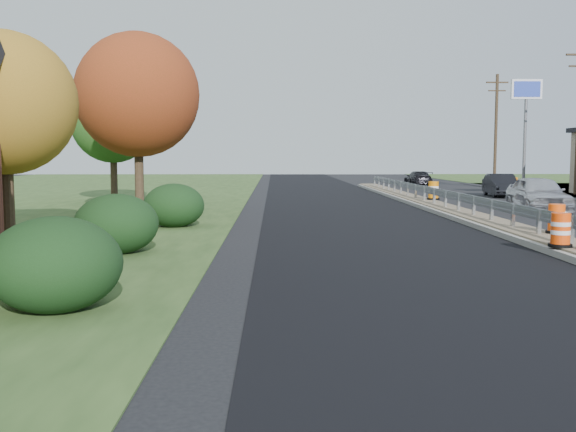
{
  "coord_description": "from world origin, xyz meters",
  "views": [
    {
      "loc": [
        -7.56,
        -16.01,
        2.45
      ],
      "look_at": [
        -7.25,
        -1.66,
        1.1
      ],
      "focal_mm": 40.0,
      "sensor_mm": 36.0,
      "label": 1
    }
  ],
  "objects_px": {
    "car_dark_mid": "(501,185)",
    "car_dark_far": "(418,179)",
    "barrel_median_far": "(433,191)",
    "barrel_shoulder_far": "(514,184)",
    "barrel_median_mid": "(556,219)",
    "barrel_median_near": "(561,231)",
    "car_silver": "(538,194)"
  },
  "relations": [
    {
      "from": "car_dark_mid",
      "to": "car_dark_far",
      "type": "bearing_deg",
      "value": 104.48
    },
    {
      "from": "barrel_median_far",
      "to": "barrel_shoulder_far",
      "type": "bearing_deg",
      "value": 54.33
    },
    {
      "from": "barrel_median_mid",
      "to": "car_dark_mid",
      "type": "relative_size",
      "value": 0.2
    },
    {
      "from": "barrel_shoulder_far",
      "to": "barrel_median_near",
      "type": "bearing_deg",
      "value": -108.57
    },
    {
      "from": "barrel_median_mid",
      "to": "car_dark_mid",
      "type": "height_order",
      "value": "car_dark_mid"
    },
    {
      "from": "barrel_median_mid",
      "to": "car_silver",
      "type": "height_order",
      "value": "car_silver"
    },
    {
      "from": "barrel_median_mid",
      "to": "car_dark_mid",
      "type": "xyz_separation_m",
      "value": [
        5.61,
        20.26,
        0.05
      ]
    },
    {
      "from": "car_silver",
      "to": "car_dark_mid",
      "type": "bearing_deg",
      "value": 84.21
    },
    {
      "from": "car_dark_far",
      "to": "barrel_median_mid",
      "type": "bearing_deg",
      "value": 84.96
    },
    {
      "from": "barrel_median_near",
      "to": "car_dark_far",
      "type": "relative_size",
      "value": 0.2
    },
    {
      "from": "barrel_median_near",
      "to": "barrel_median_far",
      "type": "relative_size",
      "value": 0.89
    },
    {
      "from": "barrel_median_near",
      "to": "car_silver",
      "type": "bearing_deg",
      "value": 69.81
    },
    {
      "from": "barrel_median_near",
      "to": "barrel_shoulder_far",
      "type": "height_order",
      "value": "barrel_median_near"
    },
    {
      "from": "barrel_median_mid",
      "to": "barrel_median_far",
      "type": "relative_size",
      "value": 0.91
    },
    {
      "from": "barrel_median_near",
      "to": "car_dark_far",
      "type": "xyz_separation_m",
      "value": [
        4.77,
        36.7,
        -0.02
      ]
    },
    {
      "from": "car_dark_mid",
      "to": "car_dark_far",
      "type": "height_order",
      "value": "car_dark_mid"
    },
    {
      "from": "barrel_shoulder_far",
      "to": "car_dark_far",
      "type": "relative_size",
      "value": 0.23
    },
    {
      "from": "barrel_median_mid",
      "to": "car_silver",
      "type": "bearing_deg",
      "value": 70.36
    },
    {
      "from": "barrel_median_mid",
      "to": "car_dark_mid",
      "type": "bearing_deg",
      "value": 74.53
    },
    {
      "from": "barrel_median_mid",
      "to": "car_dark_far",
      "type": "height_order",
      "value": "car_dark_far"
    },
    {
      "from": "car_dark_far",
      "to": "barrel_median_near",
      "type": "bearing_deg",
      "value": 83.72
    },
    {
      "from": "car_silver",
      "to": "car_dark_far",
      "type": "distance_m",
      "value": 24.68
    },
    {
      "from": "car_dark_mid",
      "to": "barrel_median_far",
      "type": "bearing_deg",
      "value": -126.58
    },
    {
      "from": "barrel_median_near",
      "to": "car_dark_mid",
      "type": "distance_m",
      "value": 23.93
    },
    {
      "from": "barrel_median_far",
      "to": "barrel_shoulder_far",
      "type": "distance_m",
      "value": 14.84
    },
    {
      "from": "barrel_median_far",
      "to": "car_silver",
      "type": "bearing_deg",
      "value": -56.11
    },
    {
      "from": "barrel_median_mid",
      "to": "barrel_shoulder_far",
      "type": "distance_m",
      "value": 27.69
    },
    {
      "from": "barrel_median_far",
      "to": "car_dark_far",
      "type": "height_order",
      "value": "car_dark_far"
    },
    {
      "from": "car_silver",
      "to": "barrel_median_mid",
      "type": "bearing_deg",
      "value": -103.63
    },
    {
      "from": "barrel_shoulder_far",
      "to": "car_silver",
      "type": "bearing_deg",
      "value": -107.41
    },
    {
      "from": "barrel_median_near",
      "to": "barrel_shoulder_far",
      "type": "bearing_deg",
      "value": 71.43
    },
    {
      "from": "car_silver",
      "to": "car_dark_far",
      "type": "height_order",
      "value": "car_silver"
    }
  ]
}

